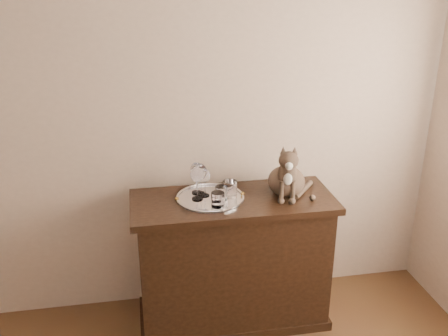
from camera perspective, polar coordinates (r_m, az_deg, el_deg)
The scene contains 11 objects.
wall_back at distance 3.01m, azimuth -11.43°, elevation 6.82°, with size 4.00×0.10×2.70m, color tan.
sideboard at distance 3.14m, azimuth 0.99°, elevation -10.56°, with size 1.20×0.50×0.85m, color black, non-canonical shape.
tray at distance 2.93m, azimuth -1.60°, elevation -3.51°, with size 0.40×0.40×0.01m, color white.
wine_glass_a at distance 2.96m, azimuth -3.16°, elevation -1.13°, with size 0.07×0.07×0.19m, color white, non-canonical shape.
wine_glass_b at distance 2.94m, azimuth -2.70°, elevation -1.27°, with size 0.07×0.07×0.19m, color silver, non-canonical shape.
wine_glass_c at distance 2.88m, azimuth -3.09°, elevation -1.68°, with size 0.08×0.08×0.21m, color silver, non-canonical shape.
wine_glass_d at distance 2.92m, azimuth -2.21°, elevation -1.67°, with size 0.06×0.06×0.17m, color silver, non-canonical shape.
tumbler_a at distance 2.89m, azimuth -0.30°, elevation -2.86°, with size 0.07×0.07×0.08m, color silver.
tumbler_b at distance 2.81m, azimuth -0.71°, elevation -3.62°, with size 0.08×0.08×0.08m, color silver.
tumbler_c at distance 2.93m, azimuth 0.66°, elevation -2.39°, with size 0.09×0.09×0.10m, color white.
cat at distance 2.95m, azimuth 7.21°, elevation 0.04°, with size 0.34×0.32×0.34m, color #493B2C, non-canonical shape.
Camera 1 is at (0.08, -0.66, 2.10)m, focal length 40.00 mm.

